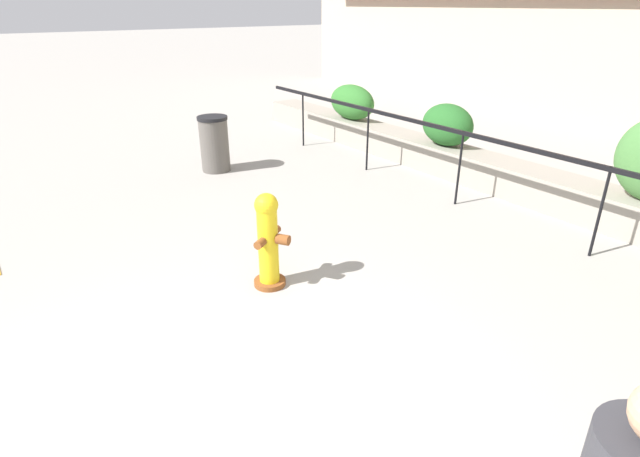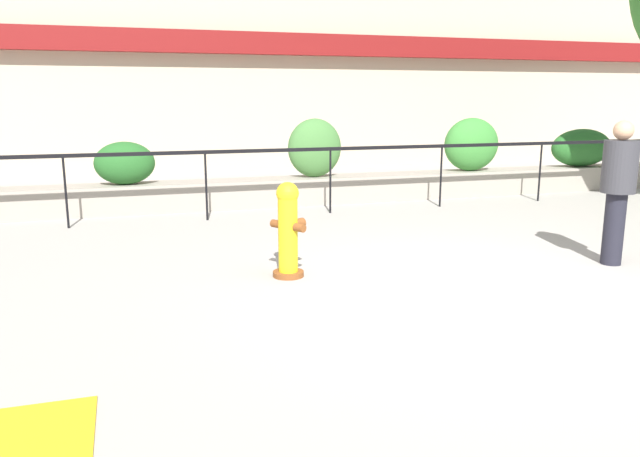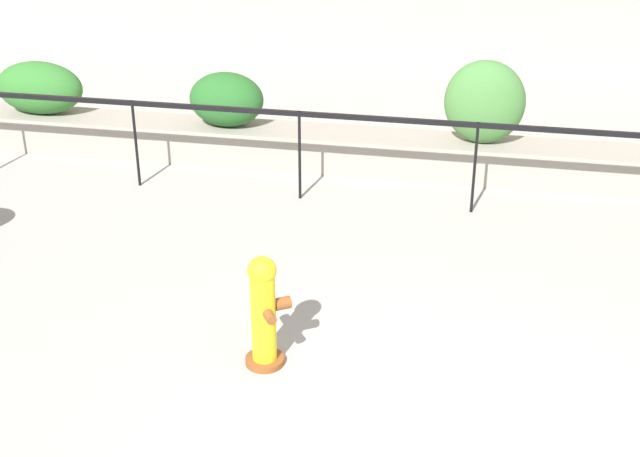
{
  "view_description": "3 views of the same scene",
  "coord_description": "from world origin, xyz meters",
  "views": [
    {
      "loc": [
        2.55,
        -1.02,
        2.87
      ],
      "look_at": [
        -1.41,
        1.79,
        0.66
      ],
      "focal_mm": 28.0,
      "sensor_mm": 36.0,
      "label": 1
    },
    {
      "loc": [
        -3.4,
        -5.31,
        2.01
      ],
      "look_at": [
        -1.23,
        1.6,
        0.47
      ],
      "focal_mm": 35.0,
      "sensor_mm": 36.0,
      "label": 2
    },
    {
      "loc": [
        0.06,
        -5.14,
        4.65
      ],
      "look_at": [
        -1.47,
        2.75,
        0.67
      ],
      "focal_mm": 50.0,
      "sensor_mm": 36.0,
      "label": 3
    }
  ],
  "objects": [
    {
      "name": "hedge_bush_3",
      "position": [
        3.41,
        6.0,
        1.04
      ],
      "size": [
        1.18,
        0.7,
        1.08
      ],
      "primitive_type": "ellipsoid",
      "color": "#387F33",
      "rests_on": "planter_wall_low"
    },
    {
      "name": "ground_plane",
      "position": [
        0.0,
        0.0,
        0.0
      ],
      "size": [
        120.0,
        120.0,
        0.0
      ],
      "primitive_type": "plane",
      "color": "#9E9991"
    },
    {
      "name": "fence_railing_segment",
      "position": [
        -0.0,
        4.9,
        1.02
      ],
      "size": [
        15.0,
        0.05,
        1.15
      ],
      "color": "black",
      "rests_on": "ground"
    },
    {
      "name": "building_facade",
      "position": [
        0.0,
        11.98,
        3.99
      ],
      "size": [
        30.0,
        1.36,
        8.0
      ],
      "color": "tan",
      "rests_on": "ground"
    },
    {
      "name": "hedge_bush_1",
      "position": [
        -3.39,
        6.0,
        0.87
      ],
      "size": [
        1.03,
        0.7,
        0.74
      ],
      "primitive_type": "ellipsoid",
      "color": "#235B23",
      "rests_on": "planter_wall_low"
    },
    {
      "name": "fire_hydrant",
      "position": [
        -1.69,
        1.31,
        0.55
      ],
      "size": [
        0.49,
        0.49,
        1.08
      ],
      "color": "brown",
      "rests_on": "ground"
    },
    {
      "name": "hedge_bush_2",
      "position": [
        0.05,
        6.0,
        1.05
      ],
      "size": [
        1.04,
        0.57,
        1.1
      ],
      "primitive_type": "ellipsoid",
      "color": "#427538",
      "rests_on": "planter_wall_low"
    },
    {
      "name": "planter_wall_low",
      "position": [
        0.0,
        6.0,
        0.25
      ],
      "size": [
        18.0,
        0.7,
        0.5
      ],
      "primitive_type": "cube",
      "color": "gray",
      "rests_on": "ground"
    },
    {
      "name": "pedestrian",
      "position": [
        2.2,
        0.65,
        0.99
      ],
      "size": [
        0.54,
        0.54,
        1.73
      ],
      "color": "black",
      "rests_on": "ground"
    },
    {
      "name": "hedge_bush_4",
      "position": [
        6.14,
        6.0,
        0.91
      ],
      "size": [
        1.48,
        0.7,
        0.81
      ],
      "primitive_type": "ellipsoid",
      "color": "#235B23",
      "rests_on": "planter_wall_low"
    }
  ]
}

